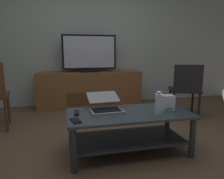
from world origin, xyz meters
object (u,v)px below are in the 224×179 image
at_px(tv_remote, 77,113).
at_px(router_box, 167,102).
at_px(cell_phone, 76,121).
at_px(dining_chair, 186,88).
at_px(coffee_table, 129,125).
at_px(television, 90,54).
at_px(laptop, 105,105).
at_px(water_bottle_near, 159,104).
at_px(media_cabinet, 90,89).

bearing_deg(tv_remote, router_box, 0.63).
distance_m(router_box, cell_phone, 0.98).
bearing_deg(router_box, cell_phone, -170.65).
xyz_separation_m(dining_chair, tv_remote, (-1.74, -0.83, -0.05)).
bearing_deg(coffee_table, cell_phone, -164.41).
relative_size(television, laptop, 2.58).
distance_m(television, water_bottle_near, 2.17).
bearing_deg(water_bottle_near, router_box, 41.25).
bearing_deg(coffee_table, tv_remote, 171.19).
distance_m(router_box, water_bottle_near, 0.23).
xyz_separation_m(television, cell_phone, (-0.40, -2.09, -0.56)).
height_order(dining_chair, router_box, dining_chair).
bearing_deg(dining_chair, laptop, -151.71).
relative_size(media_cabinet, water_bottle_near, 8.56).
xyz_separation_m(media_cabinet, dining_chair, (1.37, -1.06, 0.15)).
distance_m(laptop, cell_phone, 0.43).
distance_m(media_cabinet, television, 0.66).
relative_size(dining_chair, router_box, 5.47).
bearing_deg(router_box, television, 106.39).
height_order(media_cabinet, tv_remote, media_cabinet).
xyz_separation_m(laptop, cell_phone, (-0.32, -0.28, -0.05)).
bearing_deg(water_bottle_near, television, 100.84).
height_order(laptop, router_box, laptop).
bearing_deg(cell_phone, coffee_table, 1.46).
bearing_deg(coffee_table, laptop, 149.48).
bearing_deg(water_bottle_near, dining_chair, 47.19).
bearing_deg(television, coffee_table, -85.70).
bearing_deg(television, laptop, -92.35).
height_order(coffee_table, cell_phone, cell_phone).
distance_m(water_bottle_near, cell_phone, 0.80).
height_order(router_box, cell_phone, router_box).
height_order(television, dining_chair, television).
height_order(coffee_table, router_box, router_box).
height_order(coffee_table, media_cabinet, media_cabinet).
height_order(water_bottle_near, cell_phone, water_bottle_near).
bearing_deg(water_bottle_near, tv_remote, 163.94).
distance_m(television, router_box, 2.08).
bearing_deg(tv_remote, water_bottle_near, -11.01).
relative_size(television, tv_remote, 6.25).
height_order(laptop, tv_remote, laptop).
xyz_separation_m(media_cabinet, laptop, (-0.07, -1.83, 0.15)).
relative_size(coffee_table, laptop, 3.21).
bearing_deg(coffee_table, router_box, 1.03).
height_order(dining_chair, laptop, dining_chair).
bearing_deg(dining_chair, tv_remote, -154.59).
height_order(television, laptop, television).
distance_m(laptop, water_bottle_near, 0.55).
distance_m(coffee_table, laptop, 0.32).
height_order(laptop, water_bottle_near, water_bottle_near).
relative_size(coffee_table, television, 1.24).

